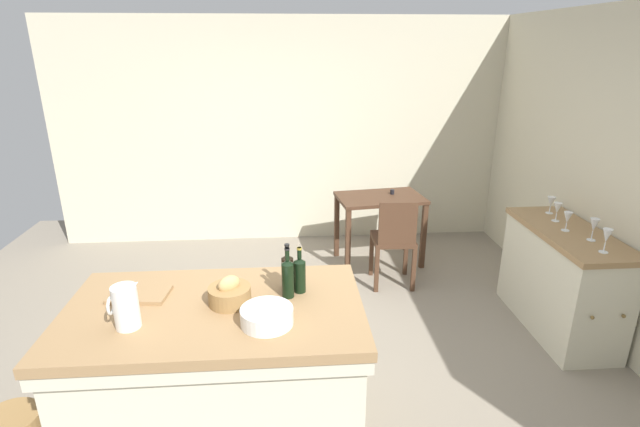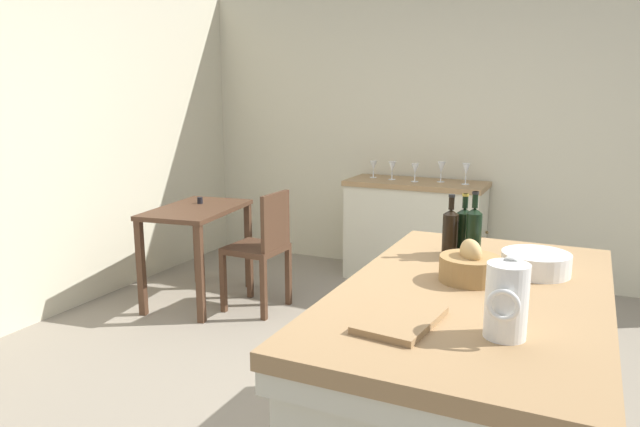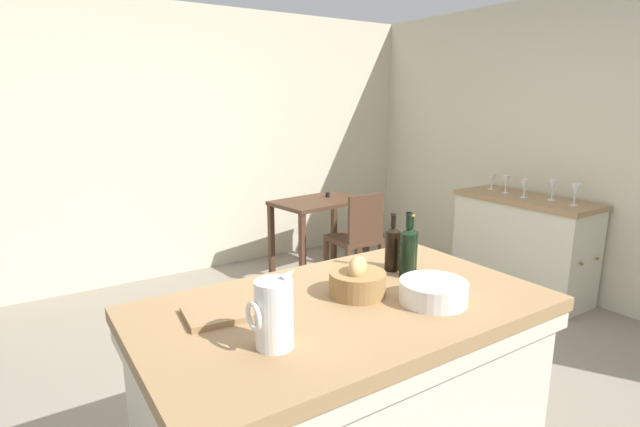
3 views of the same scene
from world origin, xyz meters
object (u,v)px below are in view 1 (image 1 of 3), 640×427
at_px(cutting_board, 140,294).
at_px(wine_glass_left, 594,226).
at_px(wine_glass_middle, 568,218).
at_px(wooden_chair, 394,239).
at_px(island_table, 219,368).
at_px(wash_bowl, 267,316).
at_px(wine_glass_far_left, 607,236).
at_px(wine_bottle_green, 288,277).
at_px(wine_bottle_amber, 288,271).
at_px(side_cabinet, 561,280).
at_px(wine_glass_far_right, 551,202).
at_px(pitcher, 126,306).
at_px(bread_basket, 230,294).
at_px(wine_glass_right, 557,209).
at_px(writing_desk, 380,207).
at_px(wine_bottle_dark, 300,274).

distance_m(cutting_board, wine_glass_left, 3.25).
bearing_deg(wine_glass_middle, wooden_chair, 144.88).
distance_m(island_table, cutting_board, 0.64).
distance_m(wash_bowl, wine_glass_far_left, 2.50).
xyz_separation_m(wine_bottle_green, wine_glass_middle, (2.23, 0.91, -0.03)).
height_order(wine_bottle_amber, wine_glass_left, wine_bottle_amber).
height_order(side_cabinet, wine_bottle_green, wine_bottle_green).
bearing_deg(side_cabinet, wine_glass_far_right, 83.22).
distance_m(pitcher, wine_glass_middle, 3.28).
distance_m(wash_bowl, bread_basket, 0.32).
bearing_deg(pitcher, wine_glass_right, 23.95).
height_order(pitcher, wine_glass_middle, pitcher).
height_order(side_cabinet, wine_glass_middle, wine_glass_middle).
bearing_deg(wine_bottle_green, wine_glass_middle, 22.15).
bearing_deg(wine_bottle_amber, wooden_chair, 57.38).
xyz_separation_m(pitcher, wine_glass_middle, (3.07, 1.16, -0.02)).
bearing_deg(wine_glass_far_left, pitcher, -166.66).
relative_size(pitcher, wine_glass_far_left, 1.56).
bearing_deg(wine_glass_middle, bread_basket, -159.49).
distance_m(wooden_chair, wine_glass_far_left, 1.82).
bearing_deg(wine_bottle_amber, wash_bowl, -106.58).
relative_size(writing_desk, wine_glass_far_left, 5.39).
distance_m(bread_basket, wine_glass_middle, 2.73).
bearing_deg(writing_desk, wooden_chair, -86.38).
distance_m(wine_glass_far_left, wine_glass_far_right, 0.84).
relative_size(wine_bottle_green, wine_glass_far_right, 2.05).
xyz_separation_m(wine_glass_left, wine_glass_right, (-0.05, 0.42, -0.01)).
relative_size(cutting_board, wine_glass_right, 2.06).
bearing_deg(writing_desk, wine_glass_left, -50.94).
relative_size(wine_bottle_amber, wine_glass_right, 1.79).
bearing_deg(island_table, writing_desk, 59.15).
xyz_separation_m(wine_bottle_green, wine_glass_right, (2.27, 1.12, -0.02)).
relative_size(side_cabinet, writing_desk, 1.26).
bearing_deg(island_table, wine_glass_left, 16.09).
distance_m(side_cabinet, wine_glass_middle, 0.55).
height_order(island_table, wine_glass_right, wine_glass_right).
height_order(wine_bottle_green, wine_glass_far_right, wine_bottle_green).
bearing_deg(bread_basket, cutting_board, 167.59).
relative_size(wine_bottle_amber, wine_bottle_green, 0.93).
bearing_deg(wash_bowl, wine_glass_far_left, 17.76).
height_order(island_table, wine_bottle_green, wine_bottle_green).
xyz_separation_m(side_cabinet, wine_bottle_amber, (-2.27, -0.80, 0.57)).
bearing_deg(bread_basket, wine_glass_far_left, 11.57).
bearing_deg(cutting_board, wine_glass_left, 11.24).
height_order(cutting_board, wine_glass_right, wine_glass_right).
height_order(cutting_board, wine_bottle_dark, wine_bottle_dark).
height_order(writing_desk, pitcher, pitcher).
bearing_deg(wine_glass_far_right, wine_bottle_green, -150.39).
relative_size(wash_bowl, wine_glass_right, 1.74).
bearing_deg(wine_bottle_amber, wine_bottle_dark, -33.89).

